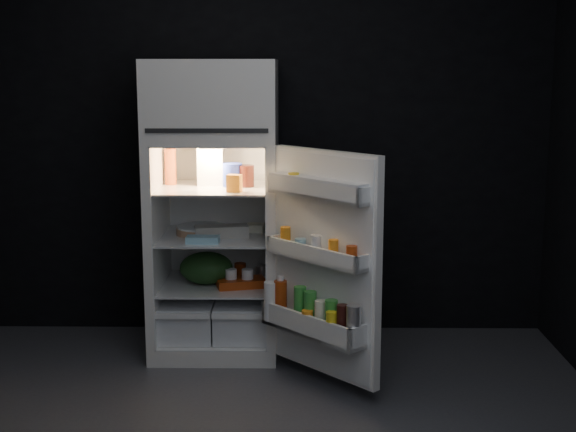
{
  "coord_description": "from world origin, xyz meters",
  "views": [
    {
      "loc": [
        0.38,
        -3.49,
        1.74
      ],
      "look_at": [
        0.32,
        1.0,
        0.9
      ],
      "focal_mm": 50.0,
      "sensor_mm": 36.0,
      "label": 1
    }
  ],
  "objects_px": {
    "egg_carton": "(222,231)",
    "yogurt_tray": "(241,283)",
    "fridge_door": "(321,268)",
    "refrigerator": "(215,197)",
    "milk_jug": "(209,165)"
  },
  "relations": [
    {
      "from": "refrigerator",
      "to": "egg_carton",
      "type": "xyz_separation_m",
      "value": [
        0.05,
        -0.09,
        -0.19
      ]
    },
    {
      "from": "egg_carton",
      "to": "yogurt_tray",
      "type": "bearing_deg",
      "value": -27.14
    },
    {
      "from": "milk_jug",
      "to": "egg_carton",
      "type": "height_order",
      "value": "milk_jug"
    },
    {
      "from": "egg_carton",
      "to": "milk_jug",
      "type": "bearing_deg",
      "value": 109.57
    },
    {
      "from": "refrigerator",
      "to": "fridge_door",
      "type": "bearing_deg",
      "value": -45.91
    },
    {
      "from": "refrigerator",
      "to": "milk_jug",
      "type": "distance_m",
      "value": 0.2
    },
    {
      "from": "milk_jug",
      "to": "yogurt_tray",
      "type": "distance_m",
      "value": 0.74
    },
    {
      "from": "refrigerator",
      "to": "milk_jug",
      "type": "bearing_deg",
      "value": 124.82
    },
    {
      "from": "yogurt_tray",
      "to": "refrigerator",
      "type": "bearing_deg",
      "value": 128.29
    },
    {
      "from": "egg_carton",
      "to": "yogurt_tray",
      "type": "height_order",
      "value": "egg_carton"
    },
    {
      "from": "refrigerator",
      "to": "egg_carton",
      "type": "height_order",
      "value": "refrigerator"
    },
    {
      "from": "fridge_door",
      "to": "milk_jug",
      "type": "xyz_separation_m",
      "value": [
        -0.67,
        0.71,
        0.47
      ]
    },
    {
      "from": "yogurt_tray",
      "to": "milk_jug",
      "type": "bearing_deg",
      "value": 124.23
    },
    {
      "from": "fridge_door",
      "to": "egg_carton",
      "type": "relative_size",
      "value": 3.82
    },
    {
      "from": "fridge_door",
      "to": "yogurt_tray",
      "type": "distance_m",
      "value": 0.74
    }
  ]
}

